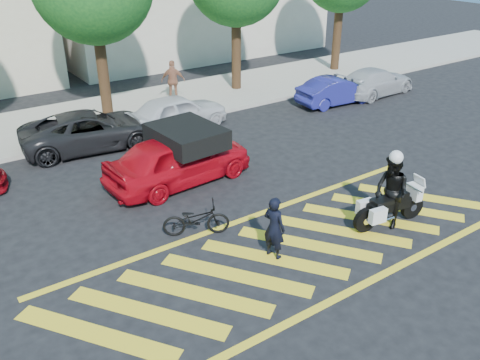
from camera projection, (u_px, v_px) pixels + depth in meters
ground at (293, 251)px, 12.43m from camera, size 90.00×90.00×0.00m
sidewalk at (108, 115)px, 21.23m from camera, size 60.00×5.00×0.15m
crosswalk at (292, 251)px, 12.41m from camera, size 12.33×4.00×0.01m
officer_bike at (274, 228)px, 11.89m from camera, size 0.53×0.66×1.59m
bicycle at (196, 219)px, 12.91m from camera, size 1.78×1.30×0.89m
police_motorcycle at (389, 207)px, 13.29m from camera, size 2.24×0.82×0.99m
officer_moto at (391, 192)px, 13.08m from camera, size 0.88×1.06×1.97m
red_convertible at (179, 159)px, 15.44m from camera, size 4.74×2.20×1.57m
parked_mid_left at (91, 130)px, 17.95m from camera, size 5.05×2.82×1.34m
parked_mid_right at (177, 112)px, 19.63m from camera, size 4.14×1.91×1.37m
parked_right at (336, 91)px, 22.48m from camera, size 3.79×1.60×1.22m
parked_far_right at (375, 81)px, 23.75m from camera, size 4.45×2.09×1.25m
pedestrian_right at (173, 81)px, 22.39m from camera, size 1.11×0.91×1.77m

